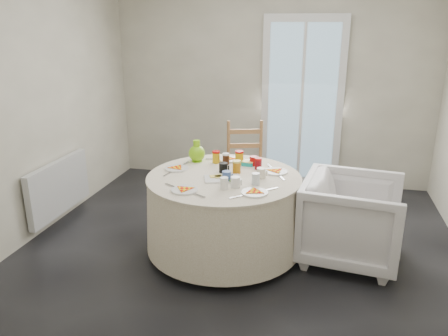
% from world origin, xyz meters
% --- Properties ---
extents(floor, '(4.00, 4.00, 0.00)m').
position_xyz_m(floor, '(0.00, 0.00, 0.00)').
color(floor, black).
rests_on(floor, ground).
extents(wall_back, '(4.00, 0.02, 2.60)m').
position_xyz_m(wall_back, '(0.00, 2.00, 1.30)').
color(wall_back, '#BCB5A3').
rests_on(wall_back, floor).
extents(wall_left, '(0.02, 4.00, 2.60)m').
position_xyz_m(wall_left, '(-2.00, 0.00, 1.30)').
color(wall_left, '#BCB5A3').
rests_on(wall_left, floor).
extents(glass_door, '(1.00, 0.08, 2.10)m').
position_xyz_m(glass_door, '(0.40, 1.95, 1.05)').
color(glass_door, silver).
rests_on(glass_door, floor).
extents(radiator, '(0.07, 1.00, 0.55)m').
position_xyz_m(radiator, '(-1.94, 0.20, 0.38)').
color(radiator, silver).
rests_on(radiator, floor).
extents(table, '(1.38, 1.38, 0.70)m').
position_xyz_m(table, '(-0.13, -0.03, 0.38)').
color(table, white).
rests_on(table, floor).
extents(wooden_chair, '(0.53, 0.52, 0.97)m').
position_xyz_m(wooden_chair, '(-0.13, 1.03, 0.47)').
color(wooden_chair, '#A77444').
rests_on(wooden_chair, floor).
extents(armchair, '(0.85, 0.90, 0.83)m').
position_xyz_m(armchair, '(0.97, 0.07, 0.39)').
color(armchair, silver).
rests_on(armchair, floor).
extents(place_settings, '(1.25, 1.25, 0.02)m').
position_xyz_m(place_settings, '(-0.13, -0.03, 0.77)').
color(place_settings, white).
rests_on(place_settings, table).
extents(jar_cluster, '(0.52, 0.33, 0.14)m').
position_xyz_m(jar_cluster, '(-0.09, 0.27, 0.82)').
color(jar_cluster, olive).
rests_on(jar_cluster, table).
extents(butter_tub, '(0.12, 0.09, 0.04)m').
position_xyz_m(butter_tub, '(0.02, 0.31, 0.79)').
color(butter_tub, '#15A09E').
rests_on(butter_tub, table).
extents(green_pitcher, '(0.18, 0.18, 0.20)m').
position_xyz_m(green_pitcher, '(-0.49, 0.33, 0.87)').
color(green_pitcher, '#7DCB12').
rests_on(green_pitcher, table).
extents(cheese_platter, '(0.35, 0.28, 0.04)m').
position_xyz_m(cheese_platter, '(-0.13, -0.11, 0.77)').
color(cheese_platter, white).
rests_on(cheese_platter, table).
extents(mugs_glasses, '(0.76, 0.76, 0.11)m').
position_xyz_m(mugs_glasses, '(0.02, -0.05, 0.81)').
color(mugs_glasses, gray).
rests_on(mugs_glasses, table).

